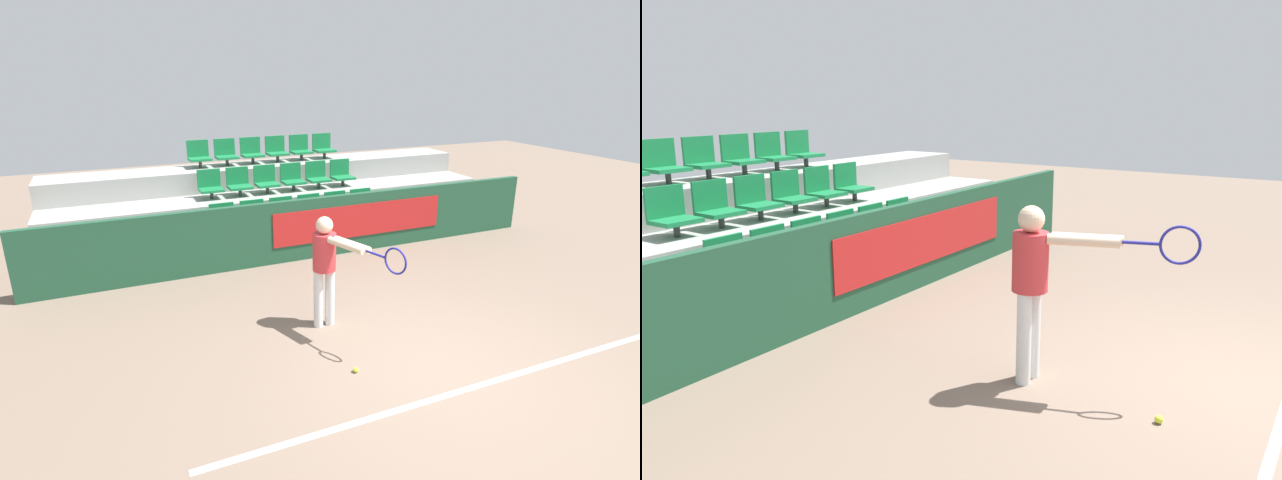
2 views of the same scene
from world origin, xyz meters
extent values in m
plane|color=#7A6656|center=(0.00, 0.00, 0.00)|extent=(30.00, 30.00, 0.00)
cube|color=#1E4C33|center=(0.00, 4.04, 0.57)|extent=(9.71, 0.12, 1.15)
cube|color=red|center=(1.01, 3.97, 0.63)|extent=(3.52, 0.02, 0.63)
cube|color=#9E9E99|center=(0.00, 4.62, 0.23)|extent=(9.31, 1.00, 0.45)
cube|color=#9E9E99|center=(0.00, 5.62, 0.45)|extent=(9.31, 1.00, 0.91)
cube|color=#9E9E99|center=(0.00, 6.62, 0.68)|extent=(9.31, 1.00, 1.36)
cylinder|color=#333333|center=(-1.46, 4.67, 0.53)|extent=(0.07, 0.07, 0.16)
cube|color=#197A42|center=(-1.46, 4.67, 0.64)|extent=(0.46, 0.40, 0.05)
cube|color=#197A42|center=(-1.46, 4.85, 0.84)|extent=(0.46, 0.04, 0.36)
cylinder|color=#333333|center=(-0.87, 4.67, 0.53)|extent=(0.07, 0.07, 0.16)
cube|color=#197A42|center=(-0.87, 4.67, 0.64)|extent=(0.46, 0.40, 0.05)
cube|color=#197A42|center=(-0.87, 4.85, 0.84)|extent=(0.46, 0.04, 0.36)
cylinder|color=#333333|center=(-0.29, 4.67, 0.53)|extent=(0.07, 0.07, 0.16)
cube|color=#197A42|center=(-0.29, 4.67, 0.64)|extent=(0.46, 0.40, 0.05)
cube|color=#197A42|center=(-0.29, 4.85, 0.84)|extent=(0.46, 0.04, 0.36)
cylinder|color=#333333|center=(0.29, 4.67, 0.53)|extent=(0.07, 0.07, 0.16)
cube|color=#197A42|center=(0.29, 4.67, 0.64)|extent=(0.46, 0.40, 0.05)
cube|color=#197A42|center=(0.29, 4.85, 0.84)|extent=(0.46, 0.04, 0.36)
cylinder|color=#333333|center=(0.87, 4.67, 0.53)|extent=(0.07, 0.07, 0.16)
cube|color=#197A42|center=(0.87, 4.67, 0.64)|extent=(0.46, 0.40, 0.05)
cube|color=#197A42|center=(0.87, 4.85, 0.84)|extent=(0.46, 0.04, 0.36)
cylinder|color=#333333|center=(1.46, 4.67, 0.53)|extent=(0.07, 0.07, 0.16)
cube|color=#197A42|center=(1.46, 4.67, 0.64)|extent=(0.46, 0.40, 0.05)
cube|color=#197A42|center=(1.46, 4.85, 0.84)|extent=(0.46, 0.04, 0.36)
cylinder|color=#333333|center=(-1.46, 5.67, 0.99)|extent=(0.07, 0.07, 0.16)
cube|color=#197A42|center=(-1.46, 5.67, 1.09)|extent=(0.46, 0.40, 0.05)
cube|color=#197A42|center=(-1.46, 5.85, 1.29)|extent=(0.46, 0.04, 0.36)
cylinder|color=#333333|center=(-0.87, 5.67, 0.99)|extent=(0.07, 0.07, 0.16)
cube|color=#197A42|center=(-0.87, 5.67, 1.09)|extent=(0.46, 0.40, 0.05)
cube|color=#197A42|center=(-0.87, 5.85, 1.29)|extent=(0.46, 0.04, 0.36)
cylinder|color=#333333|center=(-0.29, 5.67, 0.99)|extent=(0.07, 0.07, 0.16)
cube|color=#197A42|center=(-0.29, 5.67, 1.09)|extent=(0.46, 0.40, 0.05)
cube|color=#197A42|center=(-0.29, 5.85, 1.29)|extent=(0.46, 0.04, 0.36)
cylinder|color=#333333|center=(0.29, 5.67, 0.99)|extent=(0.07, 0.07, 0.16)
cube|color=#197A42|center=(0.29, 5.67, 1.09)|extent=(0.46, 0.40, 0.05)
cube|color=#197A42|center=(0.29, 5.85, 1.29)|extent=(0.46, 0.04, 0.36)
cylinder|color=#333333|center=(0.87, 5.67, 0.99)|extent=(0.07, 0.07, 0.16)
cube|color=#197A42|center=(0.87, 5.67, 1.09)|extent=(0.46, 0.40, 0.05)
cube|color=#197A42|center=(0.87, 5.85, 1.29)|extent=(0.46, 0.04, 0.36)
cylinder|color=#333333|center=(1.46, 5.67, 0.99)|extent=(0.07, 0.07, 0.16)
cube|color=#197A42|center=(1.46, 5.67, 1.09)|extent=(0.46, 0.40, 0.05)
cube|color=#197A42|center=(1.46, 5.85, 1.29)|extent=(0.46, 0.04, 0.36)
cylinder|color=#333333|center=(-0.87, 6.67, 1.44)|extent=(0.07, 0.07, 0.16)
cube|color=#197A42|center=(-0.87, 6.67, 1.54)|extent=(0.46, 0.40, 0.05)
cube|color=#197A42|center=(-0.87, 6.85, 1.75)|extent=(0.46, 0.04, 0.36)
cylinder|color=#333333|center=(-0.29, 6.67, 1.44)|extent=(0.07, 0.07, 0.16)
cube|color=#197A42|center=(-0.29, 6.67, 1.54)|extent=(0.46, 0.40, 0.05)
cube|color=#197A42|center=(-0.29, 6.85, 1.75)|extent=(0.46, 0.04, 0.36)
cylinder|color=#333333|center=(0.29, 6.67, 1.44)|extent=(0.07, 0.07, 0.16)
cube|color=#197A42|center=(0.29, 6.67, 1.54)|extent=(0.46, 0.40, 0.05)
cube|color=#197A42|center=(0.29, 6.85, 1.75)|extent=(0.46, 0.04, 0.36)
cylinder|color=#333333|center=(0.87, 6.67, 1.44)|extent=(0.07, 0.07, 0.16)
cube|color=#197A42|center=(0.87, 6.67, 1.54)|extent=(0.46, 0.40, 0.05)
cube|color=#197A42|center=(0.87, 6.85, 1.75)|extent=(0.46, 0.04, 0.36)
cylinder|color=#333333|center=(1.46, 6.67, 1.44)|extent=(0.07, 0.07, 0.16)
cube|color=#197A42|center=(1.46, 6.67, 1.54)|extent=(0.46, 0.40, 0.05)
cube|color=#197A42|center=(1.46, 6.85, 1.75)|extent=(0.46, 0.04, 0.36)
cylinder|color=silver|center=(-0.92, 1.57, 0.41)|extent=(0.13, 0.13, 0.83)
cylinder|color=silver|center=(-0.75, 1.57, 0.41)|extent=(0.13, 0.13, 0.83)
cylinder|color=red|center=(-0.83, 1.57, 1.08)|extent=(0.31, 0.31, 0.51)
sphere|color=beige|center=(-0.83, 1.57, 1.45)|extent=(0.23, 0.23, 0.23)
cylinder|color=beige|center=(-0.73, 1.14, 1.30)|extent=(0.27, 0.59, 0.09)
cylinder|color=beige|center=(-0.64, 1.14, 1.30)|extent=(0.27, 0.59, 0.09)
cylinder|color=navy|center=(-0.54, 0.72, 1.30)|extent=(0.12, 0.29, 0.03)
torus|color=navy|center=(-0.45, 0.44, 1.30)|extent=(0.13, 0.31, 0.32)
sphere|color=#CCDB33|center=(-0.96, 0.37, 0.03)|extent=(0.07, 0.07, 0.07)
camera|label=1|loc=(-3.36, -4.07, 3.39)|focal=28.00mm
camera|label=2|loc=(-5.43, -0.74, 2.46)|focal=35.00mm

